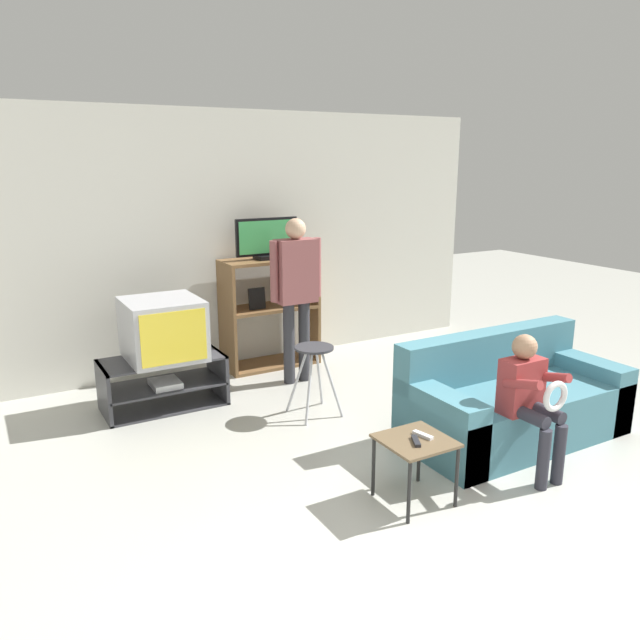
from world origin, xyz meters
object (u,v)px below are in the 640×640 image
(television_flat, at_px, (267,240))
(folding_stool, at_px, (314,360))
(remote_control_black, at_px, (416,441))
(television_main, at_px, (163,329))
(person_seated_child, at_px, (530,394))
(couch, at_px, (511,403))
(snack_table, at_px, (415,448))
(tv_stand, at_px, (163,383))
(remote_control_white, at_px, (423,435))
(media_shelf, at_px, (270,312))
(person_standing_adult, at_px, (296,285))

(television_flat, xyz_separation_m, folding_stool, (-0.22, -1.36, -0.85))
(remote_control_black, bearing_deg, television_main, 137.88)
(folding_stool, xyz_separation_m, person_seated_child, (0.77, -1.62, 0.09))
(couch, bearing_deg, snack_table, -162.54)
(tv_stand, bearing_deg, remote_control_white, -66.79)
(media_shelf, height_order, snack_table, media_shelf)
(remote_control_black, distance_m, person_seated_child, 0.94)
(television_main, relative_size, remote_control_black, 4.43)
(media_shelf, bearing_deg, couch, -70.73)
(media_shelf, bearing_deg, remote_control_white, -96.18)
(media_shelf, relative_size, person_standing_adult, 0.71)
(remote_control_white, bearing_deg, couch, 5.27)
(media_shelf, height_order, remote_control_black, media_shelf)
(snack_table, relative_size, remote_control_white, 2.97)
(remote_control_black, height_order, couch, couch)
(tv_stand, relative_size, television_flat, 1.56)
(television_main, relative_size, person_seated_child, 0.65)
(person_seated_child, bearing_deg, television_main, 126.87)
(media_shelf, height_order, folding_stool, media_shelf)
(remote_control_black, height_order, remote_control_white, same)
(media_shelf, height_order, remote_control_white, media_shelf)
(television_flat, distance_m, person_seated_child, 3.12)
(media_shelf, relative_size, snack_table, 2.66)
(television_flat, bearing_deg, remote_control_black, -97.42)
(tv_stand, height_order, person_seated_child, person_seated_child)
(television_main, relative_size, remote_control_white, 4.43)
(snack_table, bearing_deg, television_main, 111.22)
(media_shelf, height_order, television_flat, television_flat)
(couch, bearing_deg, tv_stand, 138.51)
(television_main, height_order, television_flat, television_flat)
(television_main, distance_m, person_standing_adult, 1.32)
(tv_stand, relative_size, remote_control_black, 7.22)
(tv_stand, distance_m, television_flat, 1.79)
(media_shelf, relative_size, folding_stool, 1.87)
(person_standing_adult, bearing_deg, folding_stool, -107.48)
(tv_stand, height_order, folding_stool, folding_stool)
(television_flat, bearing_deg, folding_stool, -99.17)
(remote_control_black, bearing_deg, folding_stool, 111.65)
(remote_control_black, xyz_separation_m, couch, (1.28, 0.43, -0.16))
(television_main, bearing_deg, couch, -41.85)
(tv_stand, bearing_deg, snack_table, -68.20)
(folding_stool, xyz_separation_m, snack_table, (-0.13, -1.54, -0.12))
(snack_table, xyz_separation_m, remote_control_black, (-0.03, -0.04, 0.07))
(television_flat, distance_m, remote_control_white, 3.04)
(couch, height_order, person_standing_adult, person_standing_adult)
(remote_control_black, height_order, person_standing_adult, person_standing_adult)
(television_flat, bearing_deg, remote_control_white, -95.76)
(remote_control_black, xyz_separation_m, person_seated_child, (0.93, -0.04, 0.14))
(remote_control_white, distance_m, person_standing_adult, 2.40)
(person_seated_child, bearing_deg, snack_table, 174.91)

